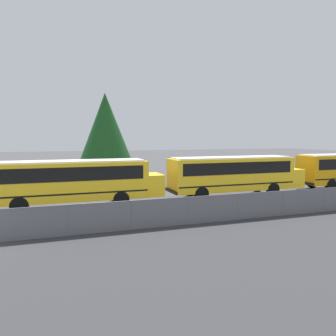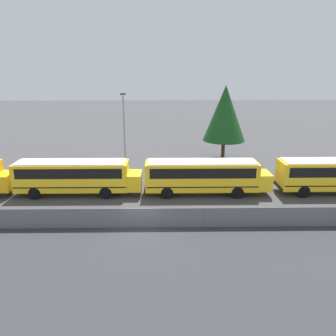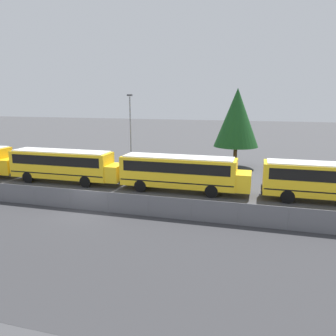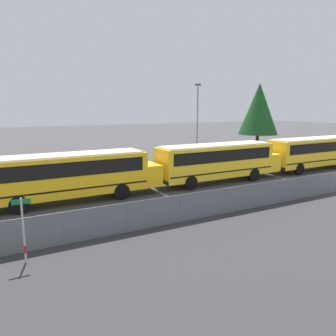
{
  "view_description": "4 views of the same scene",
  "coord_description": "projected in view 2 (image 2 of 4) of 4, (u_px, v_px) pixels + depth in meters",
  "views": [
    {
      "loc": [
        4.1,
        -15.93,
        4.68
      ],
      "look_at": [
        12.08,
        6.93,
        2.41
      ],
      "focal_mm": 35.0,
      "sensor_mm": 36.0,
      "label": 1
    },
    {
      "loc": [
        1.66,
        -21.51,
        11.06
      ],
      "look_at": [
        2.11,
        7.01,
        2.39
      ],
      "focal_mm": 35.0,
      "sensor_mm": 36.0,
      "label": 2
    },
    {
      "loc": [
        11.76,
        -20.57,
        8.16
      ],
      "look_at": [
        4.14,
        6.87,
        2.01
      ],
      "focal_mm": 35.0,
      "sensor_mm": 36.0,
      "label": 3
    },
    {
      "loc": [
        -22.57,
        -14.3,
        6.02
      ],
      "look_at": [
        -11.19,
        6.29,
        1.69
      ],
      "focal_mm": 35.0,
      "sensor_mm": 36.0,
      "label": 4
    }
  ],
  "objects": [
    {
      "name": "school_bus_4",
      "position": [
        204.0,
        174.0,
        29.61
      ],
      "size": [
        11.39,
        2.46,
        3.15
      ],
      "color": "yellow",
      "rests_on": "ground_plane"
    },
    {
      "name": "road_strip",
      "position": [
        133.0,
        278.0,
        18.03
      ],
      "size": [
        141.84,
        12.0,
        0.01
      ],
      "color": "#333335",
      "rests_on": "ground_plane"
    },
    {
      "name": "ground_plane",
      "position": [
        140.0,
        228.0,
        23.77
      ],
      "size": [
        200.0,
        200.0,
        0.0
      ],
      "primitive_type": "plane",
      "color": "#424244"
    },
    {
      "name": "fence",
      "position": [
        140.0,
        218.0,
        23.54
      ],
      "size": [
        107.91,
        0.07,
        1.52
      ],
      "color": "#9EA0A5",
      "rests_on": "ground_plane"
    },
    {
      "name": "school_bus_3",
      "position": [
        75.0,
        175.0,
        29.51
      ],
      "size": [
        11.39,
        2.46,
        3.15
      ],
      "color": "yellow",
      "rests_on": "ground_plane"
    },
    {
      "name": "tree_1",
      "position": [
        225.0,
        113.0,
        39.77
      ],
      "size": [
        5.17,
        5.17,
        9.24
      ],
      "color": "#51381E",
      "rests_on": "ground_plane"
    },
    {
      "name": "light_pole",
      "position": [
        124.0,
        128.0,
        36.85
      ],
      "size": [
        0.6,
        0.24,
        8.51
      ],
      "color": "gray",
      "rests_on": "ground_plane"
    }
  ]
}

